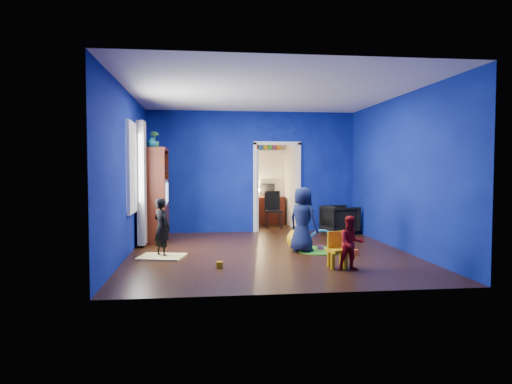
{
  "coord_description": "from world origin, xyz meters",
  "views": [
    {
      "loc": [
        -1.19,
        -8.17,
        1.54
      ],
      "look_at": [
        -0.19,
        0.4,
        1.09
      ],
      "focal_mm": 32.0,
      "sensor_mm": 36.0,
      "label": 1
    }
  ],
  "objects": [
    {
      "name": "wall_left",
      "position": [
        -2.5,
        0.0,
        1.45
      ],
      "size": [
        0.02,
        5.5,
        2.9
      ],
      "primitive_type": "cube",
      "color": "navy",
      "rests_on": "floor"
    },
    {
      "name": "play_mat",
      "position": [
        0.98,
        0.02,
        0.01
      ],
      "size": [
        0.87,
        0.87,
        0.02
      ],
      "primitive_type": "cylinder",
      "color": "green",
      "rests_on": "floor"
    },
    {
      "name": "kid_chair",
      "position": [
        0.87,
        -1.38,
        0.25
      ],
      "size": [
        0.35,
        0.35,
        0.5
      ],
      "primitive_type": "cube",
      "rotation": [
        0.0,
        0.0,
        0.32
      ],
      "color": "yellow",
      "rests_on": "floor"
    },
    {
      "name": "child_navy",
      "position": [
        0.62,
        -0.04,
        0.6
      ],
      "size": [
        0.66,
        0.69,
        1.19
      ],
      "primitive_type": "imported",
      "rotation": [
        0.0,
        0.0,
        2.26
      ],
      "color": "#0E1333",
      "rests_on": "floor"
    },
    {
      "name": "toddler_red",
      "position": [
        1.02,
        -1.58,
        0.41
      ],
      "size": [
        0.4,
        0.31,
        0.82
      ],
      "primitive_type": "imported",
      "rotation": [
        0.0,
        0.0,
        -0.0
      ],
      "color": "#AF121F",
      "rests_on": "floor"
    },
    {
      "name": "alcove",
      "position": [
        0.6,
        3.62,
        1.25
      ],
      "size": [
        1.0,
        1.75,
        2.5
      ],
      "primitive_type": null,
      "color": "silver",
      "rests_on": "floor"
    },
    {
      "name": "potted_plant",
      "position": [
        -2.22,
        1.85,
        2.15
      ],
      "size": [
        0.26,
        0.26,
        0.38
      ],
      "primitive_type": "imported",
      "rotation": [
        0.0,
        0.0,
        0.28
      ],
      "color": "#368731",
      "rests_on": "tv_armoire"
    },
    {
      "name": "study_desk",
      "position": [
        0.6,
        4.26,
        0.38
      ],
      "size": [
        0.88,
        0.44,
        0.75
      ],
      "primitive_type": "cube",
      "color": "#3D140A",
      "rests_on": "floor"
    },
    {
      "name": "crt_tv",
      "position": [
        -2.18,
        1.63,
        1.02
      ],
      "size": [
        0.46,
        0.7,
        0.54
      ],
      "primitive_type": "cube",
      "color": "silver",
      "rests_on": "tv_armoire"
    },
    {
      "name": "floor",
      "position": [
        0.0,
        0.0,
        0.0
      ],
      "size": [
        5.0,
        5.5,
        0.01
      ],
      "primitive_type": "cube",
      "color": "black",
      "rests_on": "ground"
    },
    {
      "name": "wall_back",
      "position": [
        0.0,
        2.75,
        1.45
      ],
      "size": [
        5.0,
        0.02,
        2.9
      ],
      "primitive_type": "cube",
      "color": "navy",
      "rests_on": "floor"
    },
    {
      "name": "curtain",
      "position": [
        -2.37,
        0.9,
        1.25
      ],
      "size": [
        0.14,
        0.42,
        2.4
      ],
      "primitive_type": "cube",
      "color": "slate",
      "rests_on": "floor"
    },
    {
      "name": "wall_right",
      "position": [
        2.5,
        0.0,
        1.45
      ],
      "size": [
        0.02,
        5.5,
        2.9
      ],
      "primitive_type": "cube",
      "color": "navy",
      "rests_on": "floor"
    },
    {
      "name": "toy_3",
      "position": [
        0.57,
        0.73,
        0.06
      ],
      "size": [
        0.11,
        0.11,
        0.11
      ],
      "primitive_type": "sphere",
      "color": "green",
      "rests_on": "floor"
    },
    {
      "name": "hopper_ball",
      "position": [
        0.57,
        0.21,
        0.2
      ],
      "size": [
        0.4,
        0.4,
        0.4
      ],
      "primitive_type": "sphere",
      "color": "yellow",
      "rests_on": "floor"
    },
    {
      "name": "book_shelf",
      "position": [
        0.6,
        4.37,
        2.02
      ],
      "size": [
        0.88,
        0.24,
        0.04
      ],
      "primitive_type": "cube",
      "color": "white",
      "rests_on": "study_desk"
    },
    {
      "name": "armchair",
      "position": [
        2.01,
        2.19,
        0.33
      ],
      "size": [
        0.86,
        0.85,
        0.67
      ],
      "primitive_type": "imported",
      "rotation": [
        0.0,
        0.0,
        1.78
      ],
      "color": "black",
      "rests_on": "floor"
    },
    {
      "name": "wall_front",
      "position": [
        0.0,
        -2.75,
        1.45
      ],
      "size": [
        5.0,
        0.02,
        2.9
      ],
      "primitive_type": "cube",
      "color": "navy",
      "rests_on": "floor"
    },
    {
      "name": "toy_4",
      "position": [
        0.99,
        0.06,
        0.05
      ],
      "size": [
        0.1,
        0.08,
        0.1
      ],
      "primitive_type": "cube",
      "color": "#CF4D98",
      "rests_on": "floor"
    },
    {
      "name": "toy_1",
      "position": [
        1.77,
        1.15,
        0.06
      ],
      "size": [
        0.11,
        0.11,
        0.11
      ],
      "primitive_type": "sphere",
      "color": "#29B2E9",
      "rests_on": "floor"
    },
    {
      "name": "doorway",
      "position": [
        0.6,
        2.75,
        1.05
      ],
      "size": [
        1.16,
        0.1,
        2.1
      ],
      "primitive_type": "cube",
      "color": "white",
      "rests_on": "floor"
    },
    {
      "name": "folding_chair",
      "position": [
        0.6,
        3.3,
        0.46
      ],
      "size": [
        0.4,
        0.4,
        0.92
      ],
      "primitive_type": "cube",
      "color": "black",
      "rests_on": "floor"
    },
    {
      "name": "toy_arch",
      "position": [
        0.98,
        0.02,
        0.02
      ],
      "size": [
        0.73,
        0.39,
        0.78
      ],
      "primitive_type": "torus",
      "rotation": [
        1.57,
        0.0,
        0.45
      ],
      "color": "#3F8CD8",
      "rests_on": "floor"
    },
    {
      "name": "window_left",
      "position": [
        -2.48,
        0.35,
        1.55
      ],
      "size": [
        0.03,
        0.95,
        1.55
      ],
      "primitive_type": "cube",
      "color": "white",
      "rests_on": "wall_left"
    },
    {
      "name": "tv_armoire",
      "position": [
        -2.22,
        1.63,
        0.98
      ],
      "size": [
        0.58,
        1.14,
        1.96
      ],
      "primitive_type": "cube",
      "color": "#40150A",
      "rests_on": "floor"
    },
    {
      "name": "desk_lamp",
      "position": [
        0.32,
        4.32,
        0.93
      ],
      "size": [
        0.14,
        0.14,
        0.14
      ],
      "primitive_type": "sphere",
      "color": "#FFD88C",
      "rests_on": "study_desk"
    },
    {
      "name": "ceiling",
      "position": [
        0.0,
        0.0,
        2.9
      ],
      "size": [
        5.0,
        5.5,
        0.01
      ],
      "primitive_type": "cube",
      "color": "white",
      "rests_on": "wall_back"
    },
    {
      "name": "toy_2",
      "position": [
        -0.94,
        -1.2,
        0.05
      ],
      "size": [
        0.1,
        0.08,
        0.1
      ],
      "primitive_type": "cube",
      "color": "#E8A70C",
      "rests_on": "floor"
    },
    {
      "name": "toy_0",
      "position": [
        1.49,
        -0.43,
        0.05
      ],
      "size": [
        0.1,
        0.08,
        0.1
      ],
      "primitive_type": "cube",
      "color": "orange",
      "rests_on": "floor"
    },
    {
      "name": "desk_monitor",
      "position": [
        0.6,
        4.38,
        0.95
      ],
      "size": [
        0.4,
        0.05,
        0.32
      ],
      "primitive_type": "cube",
      "color": "black",
      "rests_on": "study_desk"
    },
    {
      "name": "vase",
      "position": [
        -2.22,
        1.33,
        2.07
      ],
      "size": [
        0.27,
        0.27,
        0.22
      ],
      "primitive_type": "imported",
      "rotation": [
        0.0,
        0.0,
        -0.35
      ],
      "color": "#0B505D",
      "rests_on": "tv_armoire"
    },
    {
      "name": "child_black",
      "position": [
        -1.9,
        -0.16,
        0.51
      ],
      "size": [
        0.43,
        0.44,
        1.03
      ],
      "primitive_type": "imported",
      "rotation": [
        0.0,
        0.0,
        2.31
      ],
      "color": "black",
      "rests_on": "floor"
    },
    {
      "name": "yellow_blanket",
      "position": [
        -1.9,
        -0.26,
        0.01
      ],
      "size": [
        0.86,
        0.75,
        0.03
      ],
      "primitive_type": "cube",
      "rotation": [
        0.0,
        0.0,
        -0.22
      ],
      "color": "#F2E07A",
      "rests_on": "floor"
    }
  ]
}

